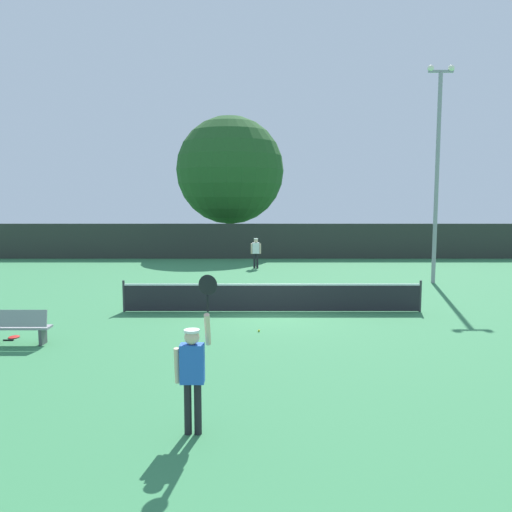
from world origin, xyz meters
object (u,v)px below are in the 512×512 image
Objects in this scene: tennis_ball at (257,331)px; spare_racket at (11,337)px; player_receiving at (254,250)px; parked_car_mid at (339,238)px; light_pole at (435,163)px; large_tree at (228,170)px; parked_car_near at (288,238)px; player_serving at (191,365)px; courtside_bench at (12,327)px.

spare_racket is at bearing -174.48° from tennis_ball.
player_receiving is at bearing 65.33° from spare_racket.
parked_car_mid is (6.67, 26.31, 0.74)m from tennis_ball.
tennis_ball is 0.01× the size of light_pole.
spare_racket is 0.05× the size of large_tree.
light_pole is 2.18× the size of parked_car_mid.
tennis_ball is at bearing -96.16° from parked_car_mid.
tennis_ball is 0.02× the size of parked_car_near.
large_tree is 7.51m from parked_car_near.
player_serving is 1.43× the size of courtside_bench.
light_pole is 2.23× the size of parked_car_near.
player_serving is 0.58× the size of parked_car_mid.
parked_car_near is at bearing 84.31° from tennis_ball.
player_receiving reaches higher than tennis_ball.
light_pole is (14.73, 9.41, 5.38)m from spare_racket.
player_receiving is 0.39× the size of parked_car_near.
parked_car_mid reaches higher than tennis_ball.
tennis_ball is 6.75m from spare_racket.
large_tree reaches higher than courtside_bench.
spare_racket is (-6.72, -0.65, -0.01)m from tennis_ball.
large_tree is (4.39, 24.36, 5.45)m from courtside_bench.
player_receiving reaches higher than courtside_bench.
large_tree is at bearing 124.93° from light_pole.
light_pole reaches higher than parked_car_near.
player_serving is 18.19m from light_pole.
tennis_ball is (0.09, -13.79, -0.99)m from player_receiving.
tennis_ball is 6.50m from courtside_bench.
courtside_bench is at bearing -107.17° from parked_car_mid.
parked_car_near reaches higher than spare_racket.
tennis_ball is 0.02× the size of parked_car_mid.
parked_car_mid is (4.08, 0.25, 0.00)m from parked_car_near.
tennis_ball is at bearing 5.52° from spare_racket.
spare_racket is at bearing -113.56° from parked_car_near.
large_tree is at bearing -151.24° from parked_car_mid.
player_serving is at bearing -95.27° from parked_car_mid.
player_serving is at bearing -99.59° from tennis_ball.
spare_racket is 30.11m from parked_car_mid.
large_tree is (-9.98, 14.29, 0.52)m from light_pole.
player_receiving is 12.56m from parked_car_near.
large_tree reaches higher than spare_racket.
courtside_bench is at bearing -61.18° from spare_racket.
player_serving reaches higher than parked_car_near.
parked_car_near is (2.68, 12.27, -0.25)m from player_receiving.
player_receiving is at bearing -110.29° from parked_car_mid.
large_tree is at bearing 79.80° from courtside_bench.
parked_car_mid is at bearing 94.37° from light_pole.
parked_car_mid is (7.75, 32.71, -0.36)m from player_serving.
spare_racket is at bearing -101.34° from large_tree.
spare_racket is (-6.63, -14.44, -1.01)m from player_receiving.
large_tree reaches higher than tennis_ball.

